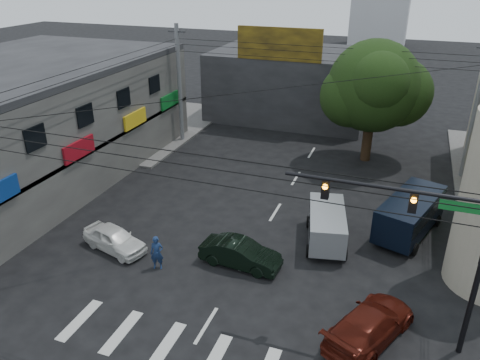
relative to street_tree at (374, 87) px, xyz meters
The scene contains 15 objects.
ground 18.30m from the street_tree, 103.24° to the right, with size 160.00×160.00×0.00m, color black.
sidewalk_far_left 22.67m from the street_tree, behind, with size 16.00×16.00×0.15m, color #514F4C.
building_left 24.68m from the street_tree, 153.43° to the right, with size 14.00×24.00×7.00m, color #464441.
building_far 12.29m from the street_tree, 131.63° to the left, with size 14.00×10.00×6.00m, color #232326.
billboard 9.17m from the street_tree, 152.86° to the left, with size 7.00×0.30×2.60m, color olive.
street_tree is the anchor object (origin of this frame).
traffic_gantry 18.42m from the street_tree, 78.01° to the right, with size 7.10×0.35×7.20m.
utility_pole_far_left 14.56m from the street_tree, behind, with size 0.32×0.32×9.20m, color #59595B.
utility_pole_far_right 6.63m from the street_tree, ahead, with size 0.32×0.32×9.20m, color #59595B.
dark_sedan 16.86m from the street_tree, 104.80° to the right, with size 4.02×1.65×1.29m, color black.
white_compact 20.21m from the street_tree, 122.62° to the right, with size 3.88×2.37×1.24m, color silver.
maroon_sedan 19.18m from the street_tree, 83.16° to the right, with size 3.67×5.02×1.35m, color #46110A.
silver_minivan 13.03m from the street_tree, 93.05° to the right, with size 2.62×4.50×1.82m, color gray, non-canonical shape.
navy_van 11.25m from the street_tree, 71.24° to the right, with size 3.58×5.69×2.13m, color black, non-canonical shape.
traffic_officer 19.43m from the street_tree, 114.24° to the right, with size 0.72×0.59×1.71m, color #16284E.
Camera 1 is at (6.29, -16.23, 13.34)m, focal length 35.00 mm.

